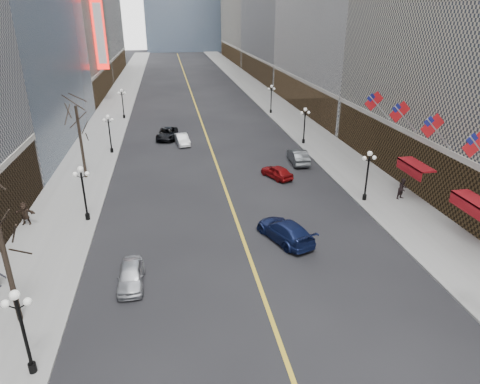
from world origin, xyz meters
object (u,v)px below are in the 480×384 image
object	(u,v)px
streetlamp_west_3	(122,100)
car_sb_far	(298,156)
streetlamp_east_2	(305,122)
car_nb_far	(167,134)
car_nb_mid	(182,139)
streetlamp_west_1	(83,188)
car_sb_mid	(277,172)
streetlamp_west_2	(109,130)
car_sb_near	(285,231)
streetlamp_east_1	(368,171)
streetlamp_west_0	(22,324)
car_nb_near	(131,275)
streetlamp_east_3	(271,96)

from	to	relation	value
streetlamp_west_3	car_sb_far	world-z (taller)	streetlamp_west_3
streetlamp_east_2	car_sb_far	world-z (taller)	streetlamp_east_2
car_nb_far	car_nb_mid	bearing A→B (deg)	-48.54
streetlamp_west_1	car_sb_mid	world-z (taller)	streetlamp_west_1
streetlamp_west_1	car_nb_far	bearing A→B (deg)	74.37
streetlamp_west_2	car_sb_near	distance (m)	27.96
car_sb_far	streetlamp_east_1	bearing A→B (deg)	107.64
car_sb_mid	car_sb_near	bearing A→B (deg)	54.39
car_sb_far	streetlamp_west_3	bearing A→B (deg)	-46.89
streetlamp_west_3	streetlamp_west_0	bearing A→B (deg)	-90.00
car_nb_near	car_sb_far	world-z (taller)	car_sb_far
car_sb_near	streetlamp_east_1	bearing A→B (deg)	-168.24
streetlamp_west_3	car_nb_far	size ratio (longest dim) A/B	0.88
streetlamp_west_3	car_sb_near	bearing A→B (deg)	-70.41
car_nb_near	car_sb_near	world-z (taller)	car_sb_near
car_nb_near	car_nb_far	xyz separation A→B (m)	(2.51, 32.85, 0.05)
streetlamp_east_3	streetlamp_west_1	size ratio (longest dim) A/B	1.00
car_nb_mid	streetlamp_west_0	bearing A→B (deg)	-111.46
streetlamp_west_0	car_sb_far	size ratio (longest dim) A/B	0.96
streetlamp_west_0	car_nb_near	world-z (taller)	streetlamp_west_0
streetlamp_east_2	streetlamp_west_2	bearing A→B (deg)	180.00
streetlamp_east_1	car_nb_mid	xyz separation A→B (m)	(-15.19, 20.43, -2.24)
streetlamp_east_3	car_sb_near	bearing A→B (deg)	-101.92
streetlamp_west_1	streetlamp_west_3	world-z (taller)	same
streetlamp_west_0	streetlamp_west_3	distance (m)	52.00
streetlamp_east_3	car_nb_near	distance (m)	49.56
streetlamp_east_2	car_sb_near	world-z (taller)	streetlamp_east_2
streetlamp_east_1	streetlamp_east_3	size ratio (longest dim) A/B	1.00
streetlamp_east_2	streetlamp_east_1	bearing A→B (deg)	-90.00
streetlamp_east_1	streetlamp_west_0	xyz separation A→B (m)	(-23.60, -16.00, 0.00)
car_nb_mid	car_sb_far	size ratio (longest dim) A/B	0.86
car_sb_near	car_nb_near	bearing A→B (deg)	-1.11
streetlamp_east_1	streetlamp_west_2	size ratio (longest dim) A/B	1.00
streetlamp_west_3	car_nb_far	xyz separation A→B (m)	(6.54, -12.63, -2.19)
car_sb_near	car_nb_mid	bearing A→B (deg)	-97.00
streetlamp_east_2	streetlamp_west_2	distance (m)	23.60
car_nb_mid	streetlamp_west_1	bearing A→B (deg)	-120.83
car_nb_far	car_sb_far	bearing A→B (deg)	-31.86
streetlamp_west_3	car_nb_near	size ratio (longest dim) A/B	1.16
streetlamp_west_2	car_nb_far	size ratio (longest dim) A/B	0.88
car_nb_near	car_nb_mid	world-z (taller)	car_nb_mid
streetlamp_east_2	car_sb_far	size ratio (longest dim) A/B	0.96
streetlamp_west_1	car_nb_mid	distance (m)	22.21
streetlamp_east_1	streetlamp_west_3	world-z (taller)	same
streetlamp_east_2	car_sb_mid	bearing A→B (deg)	-119.49
streetlamp_east_3	streetlamp_west_2	bearing A→B (deg)	-142.67
streetlamp_west_2	car_sb_mid	distance (m)	20.69
streetlamp_east_2	car_sb_far	bearing A→B (deg)	-111.79
streetlamp_west_3	car_nb_near	xyz separation A→B (m)	(4.03, -45.48, -2.24)
car_nb_mid	car_sb_mid	xyz separation A→B (m)	(8.93, -13.50, -0.01)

